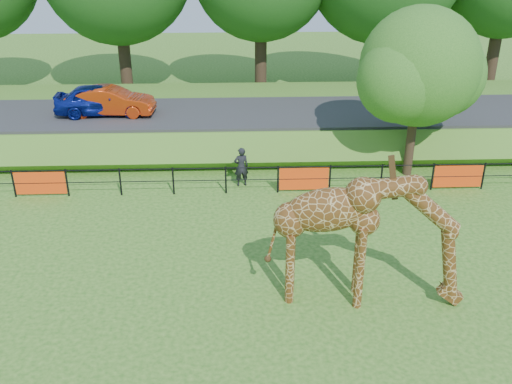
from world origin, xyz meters
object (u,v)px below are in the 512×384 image
car_red (111,101)px  tree_east (421,71)px  giraffe (367,239)px  car_blue (101,99)px  visitor (241,167)px

car_red → tree_east: (12.88, -4.13, 2.21)m
giraffe → car_blue: 16.03m
giraffe → car_red: bearing=133.3°
car_blue → visitor: 8.25m
car_red → car_blue: bearing=83.8°
car_blue → visitor: bearing=-132.3°
car_red → tree_east: size_ratio=0.58×
car_red → visitor: bearing=-126.8°
visitor → giraffe: bearing=100.5°
giraffe → tree_east: tree_east is taller
giraffe → tree_east: bearing=74.4°
car_red → tree_east: 13.70m
giraffe → visitor: 8.47m
giraffe → car_blue: giraffe is taller
giraffe → visitor: bearing=120.3°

